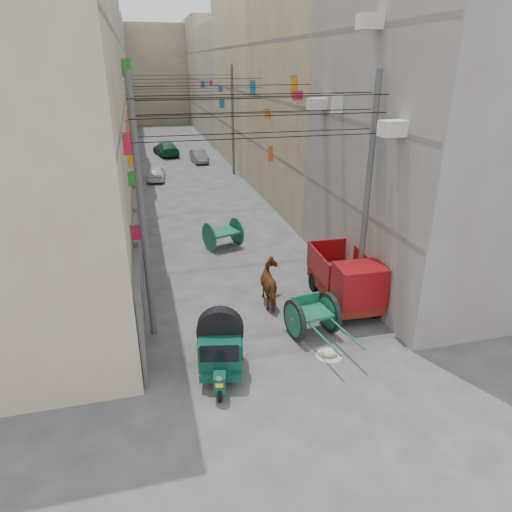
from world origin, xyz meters
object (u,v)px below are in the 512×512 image
object	(u,v)px
second_cart	(223,233)
tonga_cart	(312,316)
horse	(273,284)
distant_car_green	(166,149)
distant_car_grey	(199,156)
distant_car_white	(156,173)
auto_rickshaw	(221,345)
mini_truck	(349,284)
feed_sack	(329,352)

from	to	relation	value
second_cart	tonga_cart	bearing A→B (deg)	-98.02
horse	distant_car_green	size ratio (longest dim) A/B	0.42
horse	distant_car_grey	xyz separation A→B (m)	(0.84, 26.15, -0.23)
tonga_cart	distant_car_white	xyz separation A→B (m)	(-3.82, 22.66, -0.15)
tonga_cart	second_cart	xyz separation A→B (m)	(-1.40, 8.12, 0.02)
distant_car_white	auto_rickshaw	bearing A→B (deg)	96.29
horse	distant_car_white	world-z (taller)	horse
mini_truck	distant_car_green	size ratio (longest dim) A/B	0.85
second_cart	distant_car_white	distance (m)	14.74
tonga_cart	distant_car_grey	size ratio (longest dim) A/B	0.95
distant_car_green	distant_car_grey	bearing A→B (deg)	113.06
mini_truck	distant_car_green	distance (m)	31.43
auto_rickshaw	tonga_cart	distance (m)	3.43
horse	second_cart	bearing A→B (deg)	-81.12
distant_car_grey	feed_sack	bearing A→B (deg)	-94.10
distant_car_grey	auto_rickshaw	bearing A→B (deg)	-100.40
tonga_cart	horse	size ratio (longest dim) A/B	1.71
tonga_cart	distant_car_green	world-z (taller)	tonga_cart
distant_car_green	feed_sack	bearing A→B (deg)	84.00
mini_truck	distant_car_white	xyz separation A→B (m)	(-5.64, 21.38, -0.43)
auto_rickshaw	feed_sack	xyz separation A→B (m)	(3.29, 0.01, -0.81)
auto_rickshaw	mini_truck	xyz separation A→B (m)	(5.01, 2.54, 0.04)
feed_sack	distant_car_grey	bearing A→B (deg)	89.82
auto_rickshaw	distant_car_green	size ratio (longest dim) A/B	0.54
distant_car_white	distant_car_grey	bearing A→B (deg)	-119.76
auto_rickshaw	distant_car_green	xyz separation A→B (m)	(0.79, 33.68, -0.31)
auto_rickshaw	distant_car_green	bearing A→B (deg)	100.77
tonga_cart	second_cart	size ratio (longest dim) A/B	1.66
distant_car_white	distant_car_green	bearing A→B (deg)	-93.52
feed_sack	distant_car_white	bearing A→B (deg)	99.30
auto_rickshaw	distant_car_white	distance (m)	23.93
horse	feed_sack	bearing A→B (deg)	103.21
feed_sack	horse	world-z (taller)	horse
second_cart	feed_sack	world-z (taller)	second_cart
feed_sack	distant_car_white	size ratio (longest dim) A/B	0.16
second_cart	horse	bearing A→B (deg)	-100.36
tonga_cart	distant_car_grey	xyz separation A→B (m)	(0.20, 28.49, -0.16)
distant_car_green	tonga_cart	bearing A→B (deg)	83.98
distant_car_white	distant_car_grey	world-z (taller)	distant_car_white
second_cart	distant_car_green	bearing A→B (deg)	74.49
feed_sack	horse	size ratio (longest dim) A/B	0.28
mini_truck	horse	distance (m)	2.70
feed_sack	second_cart	bearing A→B (deg)	99.13
auto_rickshaw	tonga_cart	world-z (taller)	auto_rickshaw
mini_truck	horse	world-z (taller)	mini_truck
feed_sack	auto_rickshaw	bearing A→B (deg)	-179.86
tonga_cart	horse	xyz separation A→B (m)	(-0.65, 2.33, 0.07)
tonga_cart	distant_car_green	bearing A→B (deg)	85.60
tonga_cart	mini_truck	world-z (taller)	mini_truck
second_cart	distant_car_white	xyz separation A→B (m)	(-2.41, 14.54, -0.18)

